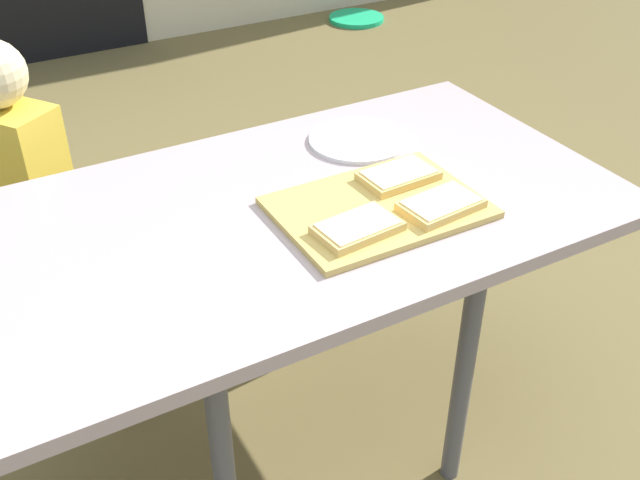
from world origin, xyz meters
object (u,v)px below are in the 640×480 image
Objects in this scene: cutting_board at (378,207)px; garden_hose_coil at (356,18)px; pizza_slice_far_right at (399,175)px; plate_white_right at (358,140)px; dining_table at (286,233)px; pizza_slice_near_left at (357,228)px; pizza_slice_near_right at (441,205)px; child_left at (23,194)px.

garden_hose_coil is at bearing 58.91° from cutting_board.
pizza_slice_far_right is 0.71× the size of plate_white_right.
pizza_slice_far_right is at bearing -7.25° from dining_table.
pizza_slice_near_right is (0.19, -0.01, 0.00)m from pizza_slice_near_left.
pizza_slice_near_left reaches higher than cutting_board.
dining_table is 0.20m from pizza_slice_near_left.
pizza_slice_near_left reaches higher than garden_hose_coil.
child_left reaches higher than cutting_board.
dining_table is 0.32m from pizza_slice_near_right.
dining_table is at bearing -124.34° from garden_hose_coil.
dining_table is 0.20m from cutting_board.
pizza_slice_far_right is 0.18× the size of child_left.
cutting_board is 0.11m from pizza_slice_near_left.
cutting_board is at bearing -30.77° from dining_table.
garden_hose_coil is at bearing 55.66° from dining_table.
pizza_slice_far_right is at bearing 34.76° from cutting_board.
pizza_slice_far_right is at bearing 35.34° from pizza_slice_near_left.
dining_table is 3.38m from garden_hose_coil.
pizza_slice_far_right is at bearing -43.72° from child_left.
pizza_slice_near_left is 0.18× the size of child_left.
child_left is 2.74× the size of garden_hose_coil.
plate_white_right is at bearing -121.80° from garden_hose_coil.
dining_table is at bearing -147.37° from plate_white_right.
pizza_slice_near_left is 0.73× the size of plate_white_right.
pizza_slice_near_left is 0.22m from pizza_slice_far_right.
cutting_board is 1.75× the size of plate_white_right.
child_left reaches higher than dining_table.
pizza_slice_near_right reaches higher than garden_hose_coil.
child_left is at bearing 124.71° from dining_table.
child_left reaches higher than garden_hose_coil.
dining_table is at bearing -55.29° from child_left.
plate_white_right is at bearing 81.34° from pizza_slice_far_right.
cutting_board is 2.41× the size of pizza_slice_near_right.
plate_white_right is at bearing 85.90° from pizza_slice_near_right.
pizza_slice_far_right is 0.49× the size of garden_hose_coil.
pizza_slice_near_left is at bearing -121.88° from plate_white_right.
pizza_slice_near_left is 0.19m from pizza_slice_near_right.
pizza_slice_near_right reaches higher than plate_white_right.
plate_white_right is at bearing 65.92° from cutting_board.
pizza_slice_near_right is 3.41m from garden_hose_coil.
pizza_slice_near_right is 1.07m from child_left.
cutting_board reaches higher than dining_table.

